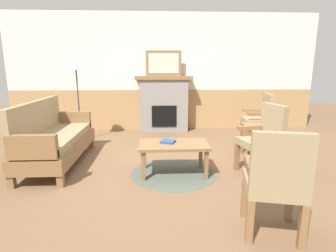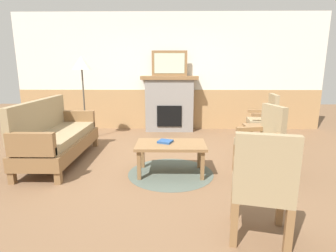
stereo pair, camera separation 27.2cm
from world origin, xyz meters
name	(u,v)px [view 1 (the left image)]	position (x,y,z in m)	size (l,w,h in m)	color
ground_plane	(169,166)	(0.00, 0.00, 0.00)	(14.00, 14.00, 0.00)	brown
wall_back	(163,74)	(0.00, 2.60, 1.31)	(7.20, 0.14, 2.70)	silver
fireplace	(164,103)	(0.00, 2.35, 0.65)	(1.30, 0.44, 1.28)	gray
framed_picture	(164,63)	(0.00, 2.35, 1.56)	(0.80, 0.04, 0.56)	brown
couch	(55,139)	(-1.75, 0.20, 0.40)	(0.70, 1.80, 0.98)	brown
coffee_table	(174,147)	(0.05, -0.27, 0.39)	(0.96, 0.56, 0.44)	brown
round_rug	(174,173)	(0.05, -0.27, 0.00)	(1.21, 1.21, 0.01)	#4C564C
book_on_table	(168,141)	(-0.03, -0.22, 0.46)	(0.19, 0.17, 0.03)	navy
armchair_near_fireplace	(264,136)	(1.30, -0.32, 0.54)	(0.57, 0.57, 0.98)	brown
armchair_by_window_left	(260,116)	(1.84, 1.20, 0.54)	(0.53, 0.53, 0.98)	brown
armchair_front_left	(276,179)	(0.82, -1.74, 0.54)	(0.58, 0.58, 0.98)	brown
side_table	(257,131)	(1.47, 0.38, 0.43)	(0.44, 0.44, 0.55)	brown
floor_lamp_by_couch	(76,68)	(-1.73, 1.53, 1.45)	(0.36, 0.36, 1.68)	#332D28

